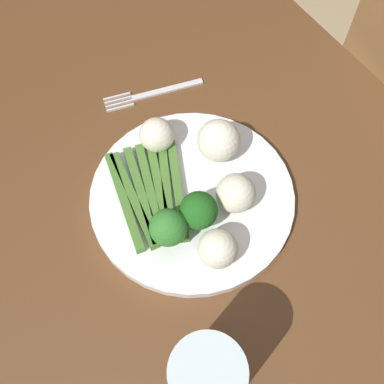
{
  "coord_description": "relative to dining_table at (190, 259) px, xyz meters",
  "views": [
    {
      "loc": [
        -0.21,
        0.13,
        1.31
      ],
      "look_at": [
        0.04,
        -0.03,
        0.77
      ],
      "focal_mm": 41.69,
      "sensor_mm": 36.0,
      "label": 1
    }
  ],
  "objects": [
    {
      "name": "ground_plane",
      "position": [
        0.0,
        0.0,
        -0.65
      ],
      "size": [
        6.0,
        6.0,
        0.02
      ],
      "primitive_type": "cube",
      "color": "tan"
    },
    {
      "name": "dining_table",
      "position": [
        0.0,
        0.0,
        0.0
      ],
      "size": [
        1.42,
        0.83,
        0.75
      ],
      "color": "brown",
      "rests_on": "ground_plane"
    },
    {
      "name": "plate",
      "position": [
        0.04,
        -0.03,
        0.11
      ],
      "size": [
        0.29,
        0.29,
        0.01
      ],
      "primitive_type": "cylinder",
      "color": "white",
      "rests_on": "dining_table"
    },
    {
      "name": "asparagus_bundle",
      "position": [
        0.07,
        0.02,
        0.13
      ],
      "size": [
        0.18,
        0.13,
        0.01
      ],
      "rotation": [
        0.0,
        0.0,
        5.99
      ],
      "color": "#47752D",
      "rests_on": "plate"
    },
    {
      "name": "broccoli_front_left",
      "position": [
        -0.0,
        0.03,
        0.15
      ],
      "size": [
        0.05,
        0.05,
        0.06
      ],
      "color": "#609E3D",
      "rests_on": "plate"
    },
    {
      "name": "broccoli_back_right",
      "position": [
        -0.0,
        -0.01,
        0.16
      ],
      "size": [
        0.05,
        0.05,
        0.06
      ],
      "color": "#4C7F2B",
      "rests_on": "plate"
    },
    {
      "name": "cauliflower_right",
      "position": [
        0.08,
        -0.1,
        0.15
      ],
      "size": [
        0.06,
        0.06,
        0.06
      ],
      "primitive_type": "sphere",
      "color": "white",
      "rests_on": "plate"
    },
    {
      "name": "cauliflower_front",
      "position": [
        -0.0,
        -0.07,
        0.15
      ],
      "size": [
        0.05,
        0.05,
        0.05
      ],
      "primitive_type": "sphere",
      "color": "silver",
      "rests_on": "plate"
    },
    {
      "name": "cauliflower_outer_edge",
      "position": [
        -0.05,
        -0.01,
        0.15
      ],
      "size": [
        0.05,
        0.05,
        0.05
      ],
      "primitive_type": "sphere",
      "color": "silver",
      "rests_on": "plate"
    },
    {
      "name": "cauliflower_left",
      "position": [
        0.14,
        -0.03,
        0.15
      ],
      "size": [
        0.05,
        0.05,
        0.05
      ],
      "primitive_type": "sphere",
      "color": "silver",
      "rests_on": "plate"
    },
    {
      "name": "fork",
      "position": [
        0.24,
        -0.08,
        0.11
      ],
      "size": [
        0.06,
        0.16,
        0.0
      ],
      "rotation": [
        0.0,
        0.0,
        1.34
      ],
      "color": "silver",
      "rests_on": "dining_table"
    },
    {
      "name": "water_glass",
      "position": [
        -0.17,
        0.09,
        0.17
      ],
      "size": [
        0.08,
        0.08,
        0.12
      ],
      "primitive_type": "cylinder",
      "color": "silver",
      "rests_on": "dining_table"
    }
  ]
}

